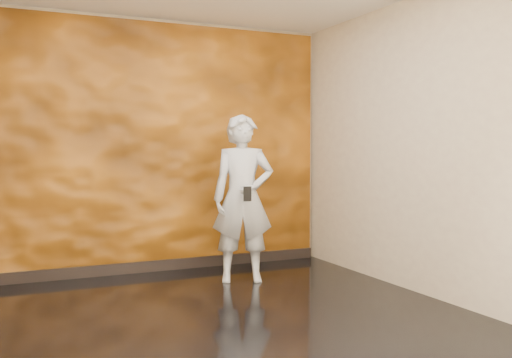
# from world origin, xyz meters

# --- Properties ---
(room) EXTENTS (4.02, 4.02, 2.81)m
(room) POSITION_xyz_m (0.00, 0.00, 1.40)
(room) COLOR black
(room) RESTS_ON ground
(feature_wall) EXTENTS (3.90, 0.06, 2.75)m
(feature_wall) POSITION_xyz_m (0.00, 1.96, 1.38)
(feature_wall) COLOR orange
(feature_wall) RESTS_ON ground
(baseboard) EXTENTS (3.90, 0.04, 0.12)m
(baseboard) POSITION_xyz_m (0.00, 1.92, 0.06)
(baseboard) COLOR black
(baseboard) RESTS_ON ground
(man) EXTENTS (0.72, 0.59, 1.71)m
(man) POSITION_xyz_m (0.68, 1.09, 0.86)
(man) COLOR #989EA6
(man) RESTS_ON ground
(phone) EXTENTS (0.08, 0.03, 0.15)m
(phone) POSITION_xyz_m (0.62, 0.85, 0.92)
(phone) COLOR black
(phone) RESTS_ON man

